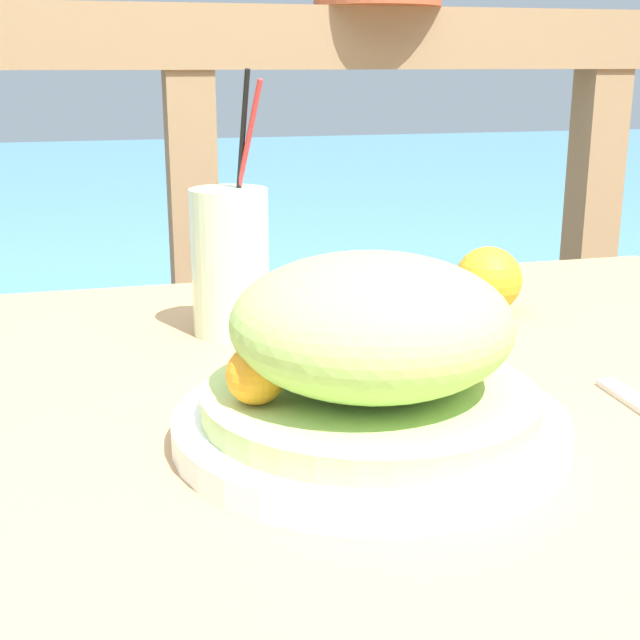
% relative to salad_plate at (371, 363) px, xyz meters
% --- Properties ---
extents(patio_table, '(1.14, 0.85, 0.78)m').
position_rel_salad_plate_xyz_m(patio_table, '(-0.02, 0.07, -0.16)').
color(patio_table, tan).
rests_on(patio_table, ground_plane).
extents(railing_fence, '(2.80, 0.08, 1.11)m').
position_rel_salad_plate_xyz_m(railing_fence, '(-0.02, 0.80, -0.07)').
color(railing_fence, '#937551').
rests_on(railing_fence, ground_plane).
extents(sea_backdrop, '(12.00, 4.00, 0.56)m').
position_rel_salad_plate_xyz_m(sea_backdrop, '(-0.02, 3.30, -0.55)').
color(sea_backdrop, teal).
rests_on(sea_backdrop, ground_plane).
extents(salad_plate, '(0.28, 0.28, 0.13)m').
position_rel_salad_plate_xyz_m(salad_plate, '(0.00, 0.00, 0.00)').
color(salad_plate, white).
rests_on(salad_plate, patio_table).
extents(drink_glass, '(0.07, 0.08, 0.25)m').
position_rel_salad_plate_xyz_m(drink_glass, '(-0.05, 0.28, 0.01)').
color(drink_glass, beige).
rests_on(drink_glass, patio_table).
extents(orange_near_basket, '(0.07, 0.07, 0.07)m').
position_rel_salad_plate_xyz_m(orange_near_basket, '(0.22, 0.28, -0.02)').
color(orange_near_basket, orange).
rests_on(orange_near_basket, patio_table).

